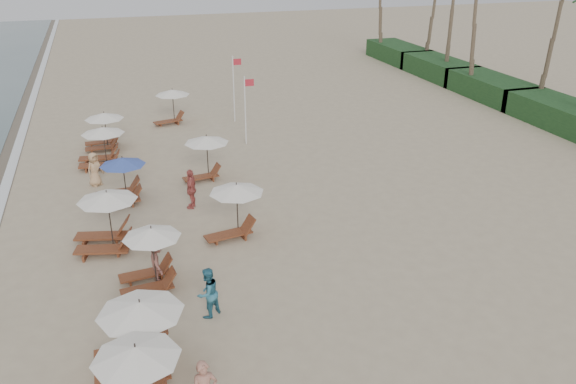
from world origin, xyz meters
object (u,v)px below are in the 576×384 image
object	(u,v)px
inland_station_0	(233,206)
inland_station_2	(171,102)
flag_pole_near	(246,107)
inland_station_1	(204,152)
beachgoer_mid_b	(157,262)
beachgoer_far_a	(191,189)
lounger_station_3	(103,222)
lounger_station_2	(148,259)
lounger_station_5	(100,147)
lounger_station_4	(119,181)
lounger_station_6	(102,130)
beachgoer_mid_a	(208,293)
beachgoer_far_b	(95,169)
lounger_station_1	(135,338)

from	to	relation	value
inland_station_0	inland_station_2	world-z (taller)	same
flag_pole_near	inland_station_1	bearing A→B (deg)	-125.28
beachgoer_mid_b	beachgoer_far_a	world-z (taller)	beachgoer_far_a
lounger_station_3	beachgoer_mid_b	distance (m)	3.57
beachgoer_far_a	lounger_station_2	bearing A→B (deg)	1.92
lounger_station_5	inland_station_0	bearing A→B (deg)	-63.70
beachgoer_mid_b	lounger_station_5	bearing A→B (deg)	1.36
lounger_station_4	lounger_station_6	world-z (taller)	lounger_station_4
lounger_station_6	inland_station_2	size ratio (longest dim) A/B	0.93
lounger_station_3	inland_station_0	xyz separation A→B (m)	(5.05, -0.58, 0.25)
lounger_station_2	lounger_station_4	xyz separation A→B (m)	(-0.58, 7.76, -0.11)
lounger_station_6	flag_pole_near	bearing A→B (deg)	-11.75
beachgoer_mid_b	flag_pole_near	size ratio (longest dim) A/B	0.40
inland_station_1	beachgoer_mid_b	distance (m)	9.68
lounger_station_4	inland_station_1	size ratio (longest dim) A/B	0.98
lounger_station_5	flag_pole_near	world-z (taller)	flag_pole_near
lounger_station_5	lounger_station_6	world-z (taller)	lounger_station_5
inland_station_2	beachgoer_mid_b	bearing A→B (deg)	-98.84
lounger_station_3	beachgoer_far_a	size ratio (longest dim) A/B	1.48
inland_station_1	beachgoer_mid_b	bearing A→B (deg)	-110.39
lounger_station_4	inland_station_2	distance (m)	12.32
lounger_station_2	flag_pole_near	distance (m)	15.67
lounger_station_2	flag_pole_near	world-z (taller)	flag_pole_near
beachgoer_mid_a	lounger_station_3	bearing A→B (deg)	-95.42
inland_station_0	beachgoer_far_b	distance (m)	9.07
beachgoer_mid_b	inland_station_1	bearing A→B (deg)	-26.41
lounger_station_3	inland_station_2	xyz separation A→B (m)	(4.70, 16.10, 0.30)
lounger_station_6	beachgoer_far_b	distance (m)	5.58
beachgoer_mid_a	beachgoer_far_a	distance (m)	8.46
lounger_station_4	beachgoer_far_a	world-z (taller)	lounger_station_4
inland_station_1	beachgoer_mid_b	xyz separation A→B (m)	(-3.36, -9.05, -0.66)
inland_station_2	beachgoer_far_a	bearing A→B (deg)	-93.58
inland_station_2	lounger_station_3	bearing A→B (deg)	-106.26
lounger_station_1	inland_station_0	xyz separation A→B (m)	(4.43, 7.11, 0.24)
lounger_station_1	lounger_station_3	size ratio (longest dim) A/B	0.99
beachgoer_far_b	lounger_station_6	bearing A→B (deg)	45.43
inland_station_2	beachgoer_mid_a	world-z (taller)	inland_station_2
beachgoer_far_a	beachgoer_far_b	world-z (taller)	beachgoer_far_a
lounger_station_1	lounger_station_4	size ratio (longest dim) A/B	1.08
lounger_station_3	lounger_station_6	size ratio (longest dim) A/B	1.13
lounger_station_2	inland_station_1	world-z (taller)	lounger_station_2
inland_station_0	flag_pole_near	size ratio (longest dim) A/B	0.66
inland_station_2	beachgoer_mid_a	size ratio (longest dim) A/B	1.51
lounger_station_3	beachgoer_mid_b	size ratio (longest dim) A/B	1.69
inland_station_1	beachgoer_mid_b	size ratio (longest dim) A/B	1.57
lounger_station_1	lounger_station_5	xyz separation A→B (m)	(-0.54, 17.17, -0.11)
inland_station_0	beachgoer_mid_a	distance (m)	5.52
lounger_station_1	inland_station_2	world-z (taller)	lounger_station_1
lounger_station_3	beachgoer_far_a	xyz separation A→B (m)	(3.86, 2.74, -0.21)
flag_pole_near	inland_station_2	bearing A→B (deg)	124.02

